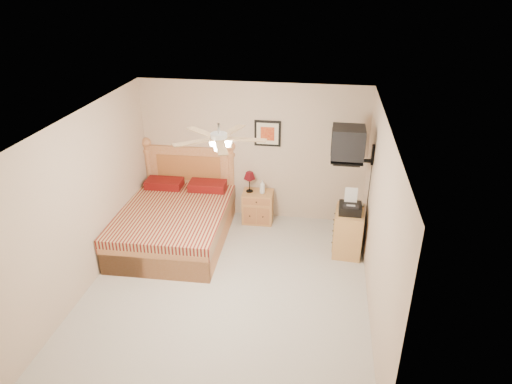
# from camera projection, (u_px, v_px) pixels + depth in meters

# --- Properties ---
(floor) EXTENTS (4.50, 4.50, 0.00)m
(floor) POSITION_uv_depth(u_px,v_px,m) (228.00, 287.00, 6.65)
(floor) COLOR #ACA59B
(floor) RESTS_ON ground
(ceiling) EXTENTS (4.00, 4.50, 0.04)m
(ceiling) POSITION_uv_depth(u_px,v_px,m) (222.00, 122.00, 5.55)
(ceiling) COLOR white
(ceiling) RESTS_ON ground
(wall_back) EXTENTS (4.00, 0.04, 2.50)m
(wall_back) POSITION_uv_depth(u_px,v_px,m) (252.00, 152.00, 8.10)
(wall_back) COLOR tan
(wall_back) RESTS_ON ground
(wall_front) EXTENTS (4.00, 0.04, 2.50)m
(wall_front) POSITION_uv_depth(u_px,v_px,m) (172.00, 330.00, 4.11)
(wall_front) COLOR tan
(wall_front) RESTS_ON ground
(wall_left) EXTENTS (0.04, 4.50, 2.50)m
(wall_left) POSITION_uv_depth(u_px,v_px,m) (86.00, 201.00, 6.38)
(wall_left) COLOR tan
(wall_left) RESTS_ON ground
(wall_right) EXTENTS (0.04, 4.50, 2.50)m
(wall_right) POSITION_uv_depth(u_px,v_px,m) (378.00, 223.00, 5.83)
(wall_right) COLOR tan
(wall_right) RESTS_ON ground
(bed) EXTENTS (1.74, 2.26, 1.43)m
(bed) POSITION_uv_depth(u_px,v_px,m) (173.00, 203.00, 7.49)
(bed) COLOR #B96837
(bed) RESTS_ON ground
(nightstand) EXTENTS (0.55, 0.42, 0.58)m
(nightstand) POSITION_uv_depth(u_px,v_px,m) (258.00, 207.00, 8.29)
(nightstand) COLOR #A1643B
(nightstand) RESTS_ON ground
(table_lamp) EXTENTS (0.24, 0.24, 0.39)m
(table_lamp) POSITION_uv_depth(u_px,v_px,m) (250.00, 182.00, 8.10)
(table_lamp) COLOR #550B12
(table_lamp) RESTS_ON nightstand
(lotion_bottle) EXTENTS (0.12, 0.12, 0.25)m
(lotion_bottle) POSITION_uv_depth(u_px,v_px,m) (262.00, 187.00, 8.08)
(lotion_bottle) COLOR white
(lotion_bottle) RESTS_ON nightstand
(framed_picture) EXTENTS (0.46, 0.04, 0.46)m
(framed_picture) POSITION_uv_depth(u_px,v_px,m) (268.00, 133.00, 7.88)
(framed_picture) COLOR black
(framed_picture) RESTS_ON wall_back
(dresser) EXTENTS (0.48, 0.66, 0.75)m
(dresser) POSITION_uv_depth(u_px,v_px,m) (348.00, 231.00, 7.35)
(dresser) COLOR #AE753A
(dresser) RESTS_ON ground
(fax_machine) EXTENTS (0.35, 0.37, 0.37)m
(fax_machine) POSITION_uv_depth(u_px,v_px,m) (351.00, 202.00, 7.06)
(fax_machine) COLOR black
(fax_machine) RESTS_ON dresser
(magazine_lower) EXTENTS (0.25, 0.29, 0.02)m
(magazine_lower) POSITION_uv_depth(u_px,v_px,m) (349.00, 205.00, 7.35)
(magazine_lower) COLOR #B7A994
(magazine_lower) RESTS_ON dresser
(magazine_upper) EXTENTS (0.26, 0.31, 0.02)m
(magazine_upper) POSITION_uv_depth(u_px,v_px,m) (351.00, 204.00, 7.34)
(magazine_upper) COLOR tan
(magazine_upper) RESTS_ON magazine_lower
(wall_tv) EXTENTS (0.56, 0.46, 0.58)m
(wall_tv) POSITION_uv_depth(u_px,v_px,m) (358.00, 145.00, 6.80)
(wall_tv) COLOR black
(wall_tv) RESTS_ON wall_right
(ceiling_fan) EXTENTS (1.14, 1.14, 0.28)m
(ceiling_fan) POSITION_uv_depth(u_px,v_px,m) (219.00, 138.00, 5.44)
(ceiling_fan) COLOR white
(ceiling_fan) RESTS_ON ceiling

